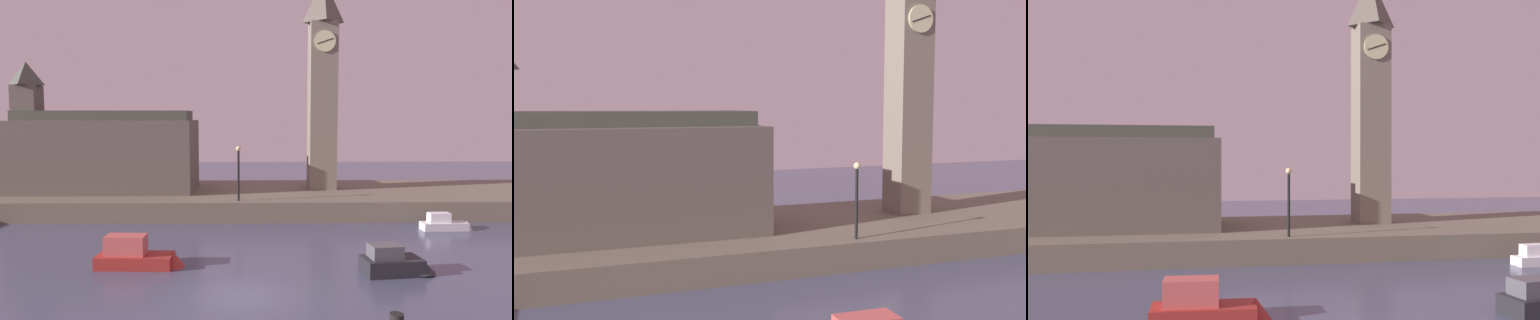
# 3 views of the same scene
# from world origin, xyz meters

# --- Properties ---
(far_embankment) EXTENTS (70.00, 12.00, 1.50)m
(far_embankment) POSITION_xyz_m (0.00, 20.00, 0.75)
(far_embankment) COLOR #6B6051
(far_embankment) RESTS_ON ground
(clock_tower) EXTENTS (2.47, 2.51, 17.48)m
(clock_tower) POSITION_xyz_m (6.53, 20.81, 10.54)
(clock_tower) COLOR slate
(clock_tower) RESTS_ON far_embankment
(parliament_hall) EXTENTS (14.85, 6.87, 10.61)m
(parliament_hall) POSITION_xyz_m (-11.98, 20.43, 4.79)
(parliament_hall) COLOR #5B544C
(parliament_hall) RESTS_ON far_embankment
(streetlamp) EXTENTS (0.36, 0.36, 3.99)m
(streetlamp) POSITION_xyz_m (-0.42, 14.88, 3.98)
(streetlamp) COLOR black
(streetlamp) RESTS_ON far_embankment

